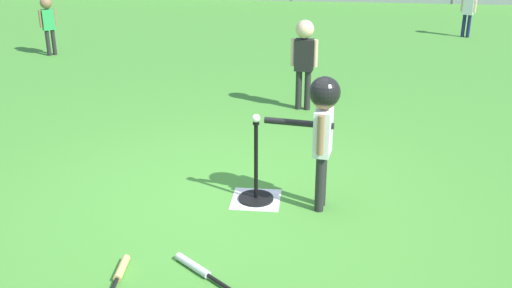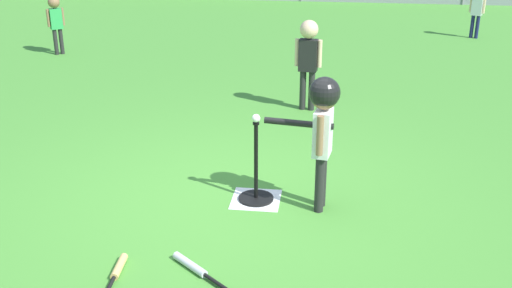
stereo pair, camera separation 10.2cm
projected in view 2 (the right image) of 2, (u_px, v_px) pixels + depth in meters
The scene contains 10 objects.
ground_plane at pixel (225, 200), 5.64m from camera, with size 60.00×60.00×0.00m, color #478C33.
home_plate at pixel (256, 199), 5.65m from camera, with size 0.44×0.44×0.01m, color white.
batting_tee at pixel (256, 187), 5.61m from camera, with size 0.32×0.32×0.75m.
baseball_on_tee at pixel (256, 118), 5.35m from camera, with size 0.07×0.07×0.07m, color white.
batter_child at pixel (323, 117), 5.18m from camera, with size 0.64×0.34×1.21m.
fielder_deep_left at pixel (478, 5), 11.62m from camera, with size 0.27×0.19×0.97m.
fielder_near_left at pixel (55, 17), 10.44m from camera, with size 0.24×0.21×0.99m.
fielder_deep_center at pixel (308, 53), 7.70m from camera, with size 0.34×0.23×1.15m.
spare_bat_silver at pixel (196, 269), 4.57m from camera, with size 0.59×0.50×0.06m.
spare_bat_wood at pixel (117, 271), 4.54m from camera, with size 0.09×0.57×0.06m.
Camera 2 is at (0.92, -4.94, 2.62)m, focal length 43.40 mm.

